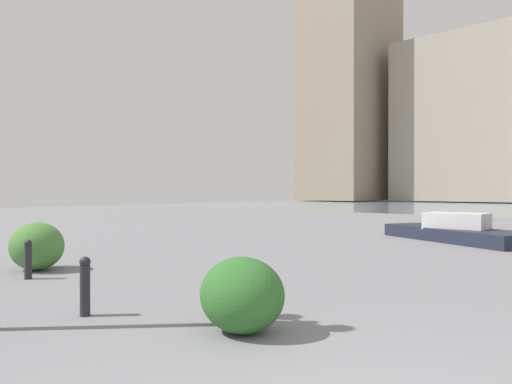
% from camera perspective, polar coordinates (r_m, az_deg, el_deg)
% --- Properties ---
extents(building_annex, '(16.90, 15.77, 22.31)m').
position_cam_1_polar(building_annex, '(75.62, 23.93, 7.55)').
color(building_annex, '#9E9384').
rests_on(building_annex, ground).
extents(building_highrise, '(10.06, 15.04, 38.17)m').
position_cam_1_polar(building_highrise, '(77.31, 11.15, 12.59)').
color(building_highrise, gray).
rests_on(building_highrise, ground).
extents(bollard_near, '(0.13, 0.13, 0.71)m').
position_cam_1_polar(bollard_near, '(6.18, -19.60, -10.32)').
color(bollard_near, '#232328').
rests_on(bollard_near, ground).
extents(bollard_mid, '(0.13, 0.13, 0.67)m').
position_cam_1_polar(bollard_mid, '(9.03, -25.39, -7.12)').
color(bollard_mid, '#232328').
rests_on(bollard_mid, ground).
extents(shrub_low, '(1.06, 0.95, 0.90)m').
position_cam_1_polar(shrub_low, '(9.94, -24.54, -5.86)').
color(shrub_low, '#477F38').
rests_on(shrub_low, ground).
extents(shrub_round, '(0.94, 0.84, 0.80)m').
position_cam_1_polar(shrub_round, '(5.17, -1.67, -12.09)').
color(shrub_round, '#2D6628').
rests_on(shrub_round, ground).
extents(boat, '(4.91, 3.49, 0.95)m').
position_cam_1_polar(boat, '(15.36, 22.66, -4.59)').
color(boat, '#1E2333').
rests_on(boat, ground).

